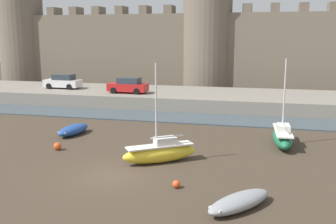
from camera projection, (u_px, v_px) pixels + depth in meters
ground_plane at (112, 175)px, 20.63m from camera, size 160.00×160.00×0.00m
water_channel at (176, 117)px, 35.13m from camera, size 80.00×4.50×0.10m
quay_road at (191, 98)px, 41.92m from camera, size 67.04×10.00×1.35m
castle at (207, 43)px, 51.59m from camera, size 62.18×7.14×17.62m
sailboat_foreground_right at (160, 152)px, 22.64m from camera, size 4.24×3.45×5.75m
sailboat_foreground_left at (282, 136)px, 26.12m from camera, size 1.43×4.73×5.78m
rowboat_midflat_left at (73, 130)px, 29.05m from camera, size 1.72×3.37×0.75m
rowboat_near_channel_right at (239, 201)px, 16.54m from camera, size 3.07×3.55×0.65m
mooring_buoy_near_channel at (176, 184)px, 18.87m from camera, size 0.39×0.39×0.39m
mooring_buoy_mid_mud at (58, 146)px, 25.16m from camera, size 0.50×0.50×0.50m
car_quay_centre_west at (63, 82)px, 44.57m from camera, size 4.14×1.96×1.62m
car_quay_east at (128, 86)px, 40.99m from camera, size 4.14×1.96×1.62m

